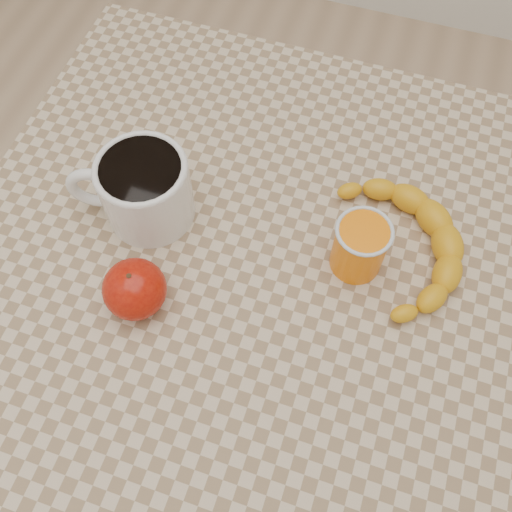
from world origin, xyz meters
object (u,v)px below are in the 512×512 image
(apple, at_px, (135,289))
(banana, at_px, (405,244))
(table, at_px, (256,291))
(coffee_mug, at_px, (143,188))
(orange_juice_glass, at_px, (360,246))

(apple, xyz_separation_m, banana, (0.30, 0.17, -0.02))
(table, relative_size, coffee_mug, 4.58)
(table, relative_size, orange_juice_glass, 9.76)
(coffee_mug, relative_size, orange_juice_glass, 2.13)
(table, xyz_separation_m, apple, (-0.12, -0.10, 0.12))
(table, relative_size, banana, 2.68)
(coffee_mug, bearing_deg, banana, 7.80)
(orange_juice_glass, xyz_separation_m, apple, (-0.24, -0.14, -0.01))
(table, distance_m, banana, 0.22)
(table, height_order, apple, apple)
(table, xyz_separation_m, banana, (0.18, 0.08, 0.11))
(orange_juice_glass, bearing_deg, apple, -150.31)
(table, xyz_separation_m, coffee_mug, (-0.16, 0.03, 0.14))
(banana, bearing_deg, coffee_mug, 163.35)
(orange_juice_glass, distance_m, apple, 0.28)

